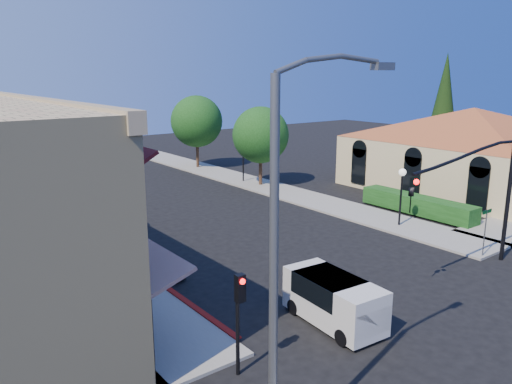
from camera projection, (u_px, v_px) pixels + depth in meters
ground at (433, 317)px, 18.86m from camera, size 120.00×120.00×0.00m
sidewalk_left at (17, 206)px, 34.57m from camera, size 3.50×50.00×0.12m
sidewalk_right at (226, 176)px, 44.90m from camera, size 3.50×50.00×0.12m
curb_red_strip at (170, 293)px, 20.98m from camera, size 0.25×10.00×0.06m
mission_building at (471, 141)px, 39.87m from camera, size 30.12×30.12×6.40m
hedge at (417, 214)px, 32.73m from camera, size 1.40×8.00×1.10m
conifer_far at (444, 102)px, 47.84m from camera, size 3.20×3.20×11.00m
street_tree_a at (261, 135)px, 40.10m from camera, size 4.56×4.56×6.48m
street_tree_b at (197, 121)px, 47.76m from camera, size 4.94×4.94×7.02m
signal_mast_arm at (487, 185)px, 22.53m from camera, size 8.01×0.39×6.00m
secondary_signal at (239, 306)px, 14.69m from camera, size 0.28×0.42×3.32m
cobra_streetlight at (287, 251)px, 10.70m from camera, size 3.60×0.25×9.31m
street_name_sign at (486, 225)px, 24.60m from camera, size 0.80×0.06×2.50m
lamppost_left_near at (130, 239)px, 19.40m from camera, size 0.44×0.44×3.57m
lamppost_left_far at (36, 180)px, 30.23m from camera, size 0.44×0.44×3.57m
lamppost_right_near at (402, 182)px, 29.43m from camera, size 0.44×0.44×3.57m
lamppost_right_far at (243, 150)px, 41.81m from camera, size 0.44×0.44×3.57m
white_van at (335, 298)px, 18.16m from camera, size 2.02×4.10×1.76m
parked_car_a at (162, 263)px, 22.89m from camera, size 1.52×3.21×1.06m
parked_car_b at (116, 213)px, 30.58m from camera, size 1.86×4.08×1.30m
parked_car_c at (109, 209)px, 31.34m from camera, size 2.23×4.80×1.36m
parked_car_d at (38, 182)px, 39.25m from camera, size 2.54×5.06×1.38m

